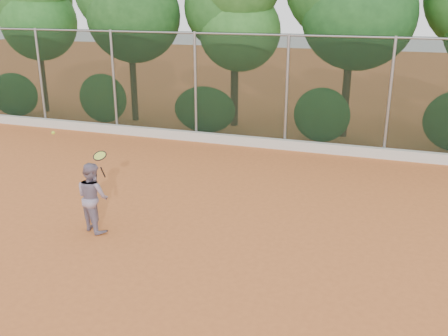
% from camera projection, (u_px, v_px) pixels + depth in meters
% --- Properties ---
extents(ground, '(80.00, 80.00, 0.00)m').
position_uv_depth(ground, '(207.00, 246.00, 9.53)').
color(ground, '#C8672F').
rests_on(ground, ground).
extents(concrete_curb, '(24.00, 0.20, 0.30)m').
position_uv_depth(concrete_curb, '(283.00, 144.00, 15.60)').
color(concrete_curb, beige).
rests_on(concrete_curb, ground).
extents(tennis_player, '(0.86, 0.78, 1.43)m').
position_uv_depth(tennis_player, '(93.00, 197.00, 9.98)').
color(tennis_player, gray).
rests_on(tennis_player, ground).
extents(chainlink_fence, '(24.09, 0.09, 3.50)m').
position_uv_depth(chainlink_fence, '(287.00, 89.00, 15.20)').
color(chainlink_fence, black).
rests_on(chainlink_fence, ground).
extents(foliage_backdrop, '(23.70, 3.63, 7.55)m').
position_uv_depth(foliage_backdrop, '(286.00, 1.00, 16.32)').
color(foliage_backdrop, '#3C2417').
rests_on(foliage_backdrop, ground).
extents(tennis_racket, '(0.27, 0.26, 0.55)m').
position_uv_depth(tennis_racket, '(100.00, 158.00, 9.40)').
color(tennis_racket, black).
rests_on(tennis_racket, ground).
extents(tennis_ball_in_flight, '(0.07, 0.07, 0.07)m').
position_uv_depth(tennis_ball_in_flight, '(53.00, 133.00, 10.51)').
color(tennis_ball_in_flight, '#B6D02F').
rests_on(tennis_ball_in_flight, ground).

